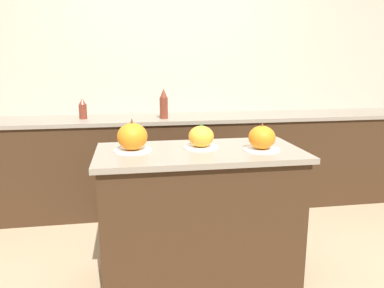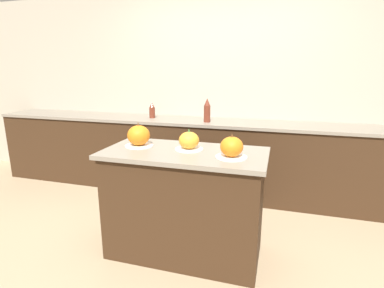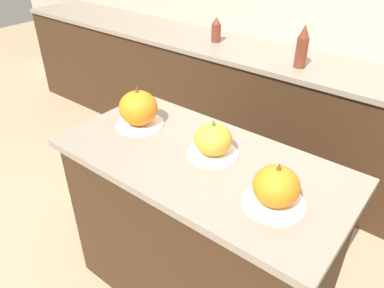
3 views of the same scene
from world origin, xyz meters
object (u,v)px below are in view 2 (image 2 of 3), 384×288
object	(u,v)px
bottle_tall	(207,111)
pumpkin_cake_left	(139,136)
pumpkin_cake_center	(189,141)
bottle_short	(152,111)
pumpkin_cake_right	(232,148)

from	to	relation	value
bottle_tall	pumpkin_cake_left	bearing A→B (deg)	-104.64
pumpkin_cake_left	pumpkin_cake_center	xyz separation A→B (m)	(0.44, 0.01, -0.02)
pumpkin_cake_left	bottle_short	size ratio (longest dim) A/B	1.24
pumpkin_cake_left	pumpkin_cake_right	distance (m)	0.81
bottle_short	pumpkin_cake_center	bearing A→B (deg)	-55.21
pumpkin_cake_right	bottle_short	bearing A→B (deg)	131.84
bottle_tall	bottle_short	bearing A→B (deg)	172.07
pumpkin_cake_left	pumpkin_cake_right	bearing A→B (deg)	-7.98
pumpkin_cake_center	bottle_tall	distance (m)	1.17
pumpkin_cake_center	bottle_short	world-z (taller)	bottle_short
pumpkin_cake_right	bottle_tall	size ratio (longest dim) A/B	0.84
bottle_tall	pumpkin_cake_right	bearing A→B (deg)	-68.84
pumpkin_cake_left	bottle_short	world-z (taller)	bottle_short
bottle_short	bottle_tall	bearing A→B (deg)	-7.93
pumpkin_cake_center	pumpkin_cake_right	bearing A→B (deg)	-18.82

